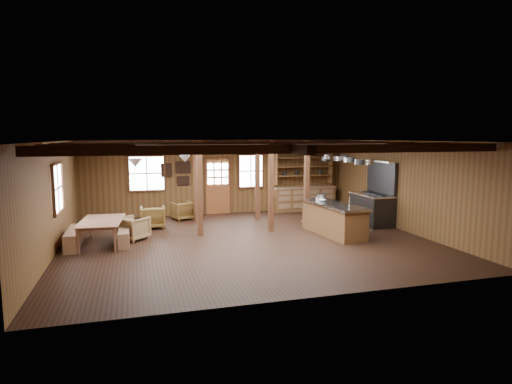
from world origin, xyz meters
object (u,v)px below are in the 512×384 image
at_px(dining_table, 103,232).
at_px(kitchen_island, 333,219).
at_px(commercial_range, 374,204).
at_px(armchair_c, 133,228).
at_px(armchair_a, 183,211).
at_px(armchair_b, 153,217).

bearing_deg(dining_table, kitchen_island, -90.48).
bearing_deg(commercial_range, dining_table, -176.99).
bearing_deg(dining_table, armchair_c, -60.21).
bearing_deg(kitchen_island, armchair_a, 132.51).
relative_size(commercial_range, armchair_c, 2.91).
height_order(kitchen_island, armchair_a, kitchen_island).
relative_size(dining_table, armchair_a, 2.79).
xyz_separation_m(commercial_range, dining_table, (-8.54, -0.45, -0.34)).
bearing_deg(armchair_a, dining_table, 32.69).
distance_m(dining_table, armchair_c, 0.86).
bearing_deg(commercial_range, kitchen_island, -152.24).
height_order(dining_table, armchair_b, armchair_b).
xyz_separation_m(kitchen_island, commercial_range, (1.99, 1.05, 0.20)).
height_order(armchair_b, armchair_c, armchair_b).
distance_m(kitchen_island, dining_table, 6.58).
height_order(commercial_range, armchair_c, commercial_range).
bearing_deg(armchair_a, armchair_b, 29.24).
height_order(kitchen_island, commercial_range, commercial_range).
relative_size(kitchen_island, armchair_b, 3.35).
bearing_deg(armchair_a, commercial_range, 139.21).
relative_size(commercial_range, armchair_b, 2.78).
bearing_deg(kitchen_island, dining_table, 168.69).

